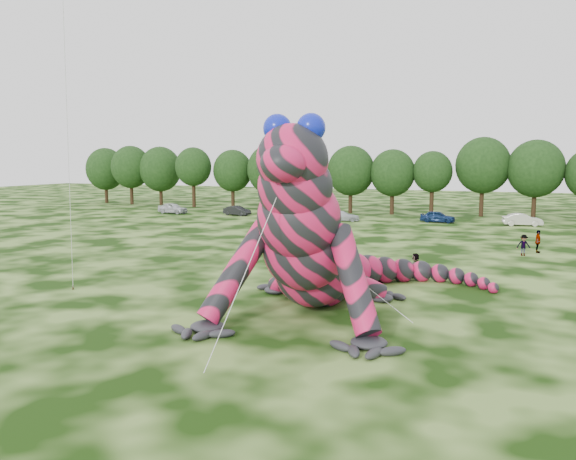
# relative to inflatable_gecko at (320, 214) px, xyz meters

# --- Properties ---
(ground) EXTENTS (240.00, 240.00, 0.00)m
(ground) POSITION_rel_inflatable_gecko_xyz_m (-1.66, -7.39, -4.80)
(ground) COLOR #16330A
(ground) RESTS_ON ground
(inflatable_gecko) EXTENTS (17.35, 20.18, 9.59)m
(inflatable_gecko) POSITION_rel_inflatable_gecko_xyz_m (0.00, 0.00, 0.00)
(inflatable_gecko) COLOR #D11950
(inflatable_gecko) RESTS_ON ground
(tree_0) EXTENTS (6.91, 6.22, 9.51)m
(tree_0) POSITION_rel_inflatable_gecko_xyz_m (-56.21, 51.85, -0.04)
(tree_0) COLOR black
(tree_0) RESTS_ON ground
(tree_1) EXTENTS (6.74, 6.07, 9.81)m
(tree_1) POSITION_rel_inflatable_gecko_xyz_m (-50.01, 50.66, 0.11)
(tree_1) COLOR black
(tree_1) RESTS_ON ground
(tree_2) EXTENTS (7.04, 6.34, 9.64)m
(tree_2) POSITION_rel_inflatable_gecko_xyz_m (-44.67, 51.37, 0.02)
(tree_2) COLOR black
(tree_2) RESTS_ON ground
(tree_3) EXTENTS (5.81, 5.23, 9.44)m
(tree_3) POSITION_rel_inflatable_gecko_xyz_m (-37.37, 49.68, -0.08)
(tree_3) COLOR black
(tree_3) RESTS_ON ground
(tree_4) EXTENTS (6.22, 5.60, 9.06)m
(tree_4) POSITION_rel_inflatable_gecko_xyz_m (-31.30, 51.32, -0.27)
(tree_4) COLOR black
(tree_4) RESTS_ON ground
(tree_5) EXTENTS (7.16, 6.44, 9.80)m
(tree_5) POSITION_rel_inflatable_gecko_xyz_m (-24.78, 51.05, 0.10)
(tree_5) COLOR black
(tree_5) RESTS_ON ground
(tree_6) EXTENTS (6.52, 5.86, 9.49)m
(tree_6) POSITION_rel_inflatable_gecko_xyz_m (-19.21, 49.30, -0.05)
(tree_6) COLOR black
(tree_6) RESTS_ON ground
(tree_7) EXTENTS (6.68, 6.01, 9.48)m
(tree_7) POSITION_rel_inflatable_gecko_xyz_m (-11.74, 49.42, -0.06)
(tree_7) COLOR black
(tree_7) RESTS_ON ground
(tree_8) EXTENTS (6.14, 5.53, 8.94)m
(tree_8) POSITION_rel_inflatable_gecko_xyz_m (-5.87, 49.60, -0.33)
(tree_8) COLOR black
(tree_8) RESTS_ON ground
(tree_9) EXTENTS (5.27, 4.74, 8.68)m
(tree_9) POSITION_rel_inflatable_gecko_xyz_m (-0.59, 49.96, -0.46)
(tree_9) COLOR black
(tree_9) RESTS_ON ground
(tree_10) EXTENTS (7.09, 6.38, 10.50)m
(tree_10) POSITION_rel_inflatable_gecko_xyz_m (5.74, 51.19, 0.45)
(tree_10) COLOR black
(tree_10) RESTS_ON ground
(tree_11) EXTENTS (7.01, 6.31, 10.07)m
(tree_11) POSITION_rel_inflatable_gecko_xyz_m (12.13, 50.81, 0.24)
(tree_11) COLOR black
(tree_11) RESTS_ON ground
(car_0) EXTENTS (4.54, 2.25, 1.49)m
(car_0) POSITION_rel_inflatable_gecko_xyz_m (-34.82, 39.67, -4.05)
(car_0) COLOR silver
(car_0) RESTS_ON ground
(car_1) EXTENTS (4.11, 2.09, 1.29)m
(car_1) POSITION_rel_inflatable_gecko_xyz_m (-25.10, 40.39, -4.15)
(car_1) COLOR black
(car_1) RESTS_ON ground
(car_2) EXTENTS (4.77, 2.41, 1.29)m
(car_2) POSITION_rel_inflatable_gecko_xyz_m (-16.64, 41.08, -4.15)
(car_2) COLOR maroon
(car_2) RESTS_ON ground
(car_3) EXTENTS (4.59, 2.55, 1.26)m
(car_3) POSITION_rel_inflatable_gecko_xyz_m (-9.99, 39.04, -4.17)
(car_3) COLOR silver
(car_3) RESTS_ON ground
(car_4) EXTENTS (4.17, 1.79, 1.40)m
(car_4) POSITION_rel_inflatable_gecko_xyz_m (1.23, 41.66, -4.09)
(car_4) COLOR navy
(car_4) RESTS_ON ground
(car_5) EXTENTS (4.50, 2.19, 1.42)m
(car_5) POSITION_rel_inflatable_gecko_xyz_m (10.66, 41.68, -4.09)
(car_5) COLOR beige
(car_5) RESTS_ON ground
(spectator_0) EXTENTS (0.76, 0.62, 1.80)m
(spectator_0) POSITION_rel_inflatable_gecko_xyz_m (-10.00, 12.89, -3.90)
(spectator_0) COLOR gray
(spectator_0) RESTS_ON ground
(spectator_5) EXTENTS (0.88, 1.57, 1.61)m
(spectator_5) POSITION_rel_inflatable_gecko_xyz_m (3.66, 8.53, -3.99)
(spectator_5) COLOR gray
(spectator_5) RESTS_ON ground
(spectator_2) EXTENTS (1.22, 0.89, 1.69)m
(spectator_2) POSITION_rel_inflatable_gecko_xyz_m (10.34, 20.07, -3.95)
(spectator_2) COLOR gray
(spectator_2) RESTS_ON ground
(spectator_1) EXTENTS (0.73, 0.86, 1.59)m
(spectator_1) POSITION_rel_inflatable_gecko_xyz_m (-8.09, 17.67, -4.00)
(spectator_1) COLOR gray
(spectator_1) RESTS_ON ground
(spectator_3) EXTENTS (0.57, 1.13, 1.86)m
(spectator_3) POSITION_rel_inflatable_gecko_xyz_m (11.45, 22.02, -3.87)
(spectator_3) COLOR gray
(spectator_3) RESTS_ON ground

